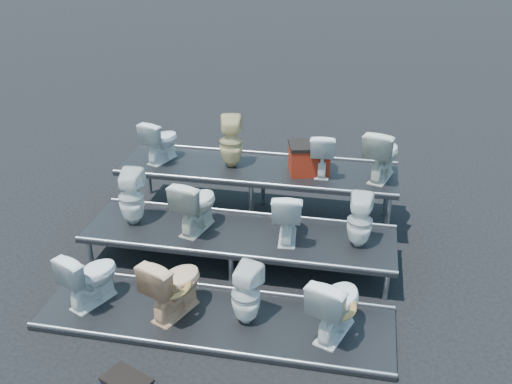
% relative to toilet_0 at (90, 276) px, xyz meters
% --- Properties ---
extents(ground, '(80.00, 80.00, 0.00)m').
position_rel_toilet_0_xyz_m(ground, '(1.55, 1.30, -0.43)').
color(ground, black).
rests_on(ground, ground).
extents(tier_front, '(4.20, 1.20, 0.06)m').
position_rel_toilet_0_xyz_m(tier_front, '(1.55, 0.00, -0.40)').
color(tier_front, black).
rests_on(tier_front, ground).
extents(tier_mid, '(4.20, 1.20, 0.46)m').
position_rel_toilet_0_xyz_m(tier_mid, '(1.55, 1.30, -0.20)').
color(tier_mid, black).
rests_on(tier_mid, ground).
extents(tier_back, '(4.20, 1.20, 0.86)m').
position_rel_toilet_0_xyz_m(tier_back, '(1.55, 2.60, 0.00)').
color(tier_back, black).
rests_on(tier_back, ground).
extents(toilet_0, '(0.67, 0.83, 0.74)m').
position_rel_toilet_0_xyz_m(toilet_0, '(0.00, 0.00, 0.00)').
color(toilet_0, white).
rests_on(toilet_0, tier_front).
extents(toilet_1, '(0.71, 0.89, 0.80)m').
position_rel_toilet_0_xyz_m(toilet_1, '(1.06, 0.00, 0.03)').
color(toilet_1, '#E8B182').
rests_on(toilet_1, tier_front).
extents(toilet_2, '(0.42, 0.43, 0.75)m').
position_rel_toilet_0_xyz_m(toilet_2, '(1.92, 0.00, 0.01)').
color(toilet_2, white).
rests_on(toilet_2, tier_front).
extents(toilet_3, '(0.69, 0.89, 0.80)m').
position_rel_toilet_0_xyz_m(toilet_3, '(2.95, 0.00, 0.03)').
color(toilet_3, white).
rests_on(toilet_3, tier_front).
extents(toilet_4, '(0.37, 0.38, 0.78)m').
position_rel_toilet_0_xyz_m(toilet_4, '(0.03, 1.30, 0.42)').
color(toilet_4, white).
rests_on(toilet_4, tier_mid).
extents(toilet_5, '(0.59, 0.83, 0.76)m').
position_rel_toilet_0_xyz_m(toilet_5, '(0.95, 1.30, 0.41)').
color(toilet_5, beige).
rests_on(toilet_5, tier_mid).
extents(toilet_6, '(0.46, 0.73, 0.71)m').
position_rel_toilet_0_xyz_m(toilet_6, '(2.20, 1.30, 0.38)').
color(toilet_6, white).
rests_on(toilet_6, tier_mid).
extents(toilet_7, '(0.34, 0.34, 0.72)m').
position_rel_toilet_0_xyz_m(toilet_7, '(3.14, 1.30, 0.39)').
color(toilet_7, white).
rests_on(toilet_7, tier_mid).
extents(toilet_8, '(0.56, 0.74, 0.66)m').
position_rel_toilet_0_xyz_m(toilet_8, '(0.02, 2.60, 0.76)').
color(toilet_8, white).
rests_on(toilet_8, tier_back).
extents(toilet_9, '(0.42, 0.42, 0.79)m').
position_rel_toilet_0_xyz_m(toilet_9, '(1.14, 2.60, 0.82)').
color(toilet_9, beige).
rests_on(toilet_9, tier_back).
extents(toilet_10, '(0.40, 0.65, 0.65)m').
position_rel_toilet_0_xyz_m(toilet_10, '(2.52, 2.60, 0.75)').
color(toilet_10, white).
rests_on(toilet_10, tier_back).
extents(toilet_11, '(0.62, 0.84, 0.76)m').
position_rel_toilet_0_xyz_m(toilet_11, '(3.38, 2.60, 0.81)').
color(toilet_11, beige).
rests_on(toilet_11, tier_back).
extents(red_crate, '(0.66, 0.58, 0.41)m').
position_rel_toilet_0_xyz_m(red_crate, '(2.32, 2.58, 0.63)').
color(red_crate, maroon).
rests_on(red_crate, tier_back).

